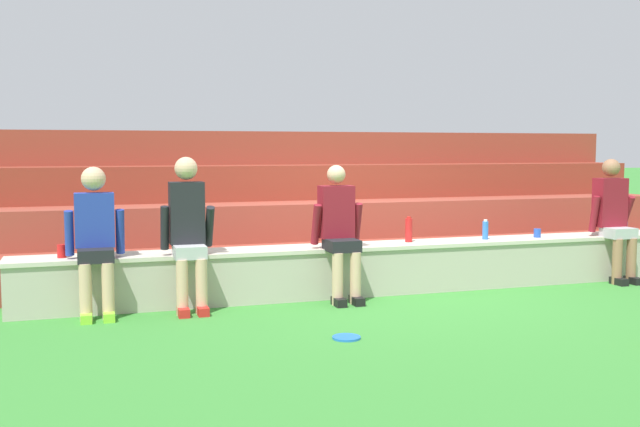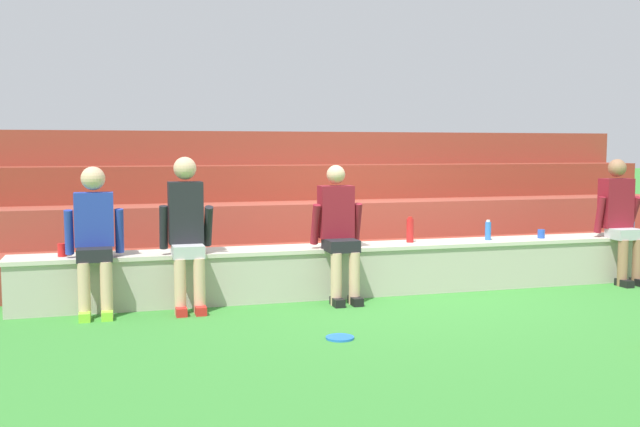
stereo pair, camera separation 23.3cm
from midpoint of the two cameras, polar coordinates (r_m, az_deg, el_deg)
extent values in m
plane|color=#388433|center=(7.76, 6.44, -6.44)|extent=(80.00, 80.00, 0.00)
cube|color=#B7AF9E|center=(7.92, 5.80, -4.28)|extent=(7.54, 0.47, 0.52)
cube|color=beige|center=(7.89, 5.82, -2.51)|extent=(7.58, 0.51, 0.04)
cube|color=brown|center=(8.58, 4.05, -3.81)|extent=(9.08, 0.64, 0.44)
cube|color=#963F30|center=(9.15, 2.67, -1.84)|extent=(9.08, 0.64, 0.89)
cube|color=maroon|center=(9.73, 1.46, -0.10)|extent=(9.08, 0.64, 1.33)
cube|color=brown|center=(10.33, 0.39, 1.43)|extent=(9.08, 0.64, 1.77)
cylinder|color=#DBAD89|center=(6.95, -16.98, -5.81)|extent=(0.11, 0.11, 0.52)
cylinder|color=#DBAD89|center=(6.95, -15.37, -5.77)|extent=(0.11, 0.11, 0.52)
cube|color=#8CD833|center=(6.95, -16.94, -7.66)|extent=(0.10, 0.22, 0.08)
cube|color=#8CD833|center=(6.95, -15.32, -7.62)|extent=(0.10, 0.22, 0.08)
cube|color=black|center=(7.01, -16.24, -3.07)|extent=(0.32, 0.30, 0.12)
cube|color=#23389E|center=(7.15, -16.30, -0.43)|extent=(0.35, 0.20, 0.51)
sphere|color=#DBAD89|center=(7.13, -16.38, 2.64)|extent=(0.22, 0.22, 0.22)
cylinder|color=#23389E|center=(7.15, -18.10, -1.40)|extent=(0.08, 0.15, 0.43)
cylinder|color=#23389E|center=(7.15, -14.46, -1.31)|extent=(0.08, 0.14, 0.43)
cylinder|color=#DBAD89|center=(6.95, -9.89, -5.65)|extent=(0.11, 0.11, 0.52)
cylinder|color=#DBAD89|center=(6.98, -8.43, -5.60)|extent=(0.11, 0.11, 0.52)
cube|color=red|center=(6.96, -9.83, -7.50)|extent=(0.10, 0.22, 0.08)
cube|color=red|center=(6.98, -8.36, -7.44)|extent=(0.10, 0.22, 0.08)
cube|color=#B2B2B7|center=(7.05, -9.33, -2.90)|extent=(0.29, 0.33, 0.12)
cube|color=black|center=(7.15, -9.51, 0.07)|extent=(0.33, 0.20, 0.60)
sphere|color=#DBAD89|center=(7.13, -9.56, 3.50)|extent=(0.22, 0.22, 0.22)
cylinder|color=black|center=(7.12, -11.18, -1.07)|extent=(0.08, 0.15, 0.43)
cylinder|color=black|center=(7.17, -7.79, -0.97)|extent=(0.08, 0.25, 0.42)
cylinder|color=#DBAD89|center=(7.25, 2.19, -5.14)|extent=(0.11, 0.11, 0.52)
cylinder|color=#DBAD89|center=(7.31, 3.61, -5.06)|extent=(0.11, 0.11, 0.52)
cube|color=black|center=(7.25, 2.29, -6.91)|extent=(0.10, 0.22, 0.08)
cube|color=black|center=(7.32, 3.71, -6.81)|extent=(0.10, 0.22, 0.08)
cube|color=black|center=(7.37, 2.54, -2.49)|extent=(0.31, 0.35, 0.12)
cube|color=maroon|center=(7.50, 2.13, 0.13)|extent=(0.34, 0.20, 0.54)
sphere|color=#DBAD89|center=(7.47, 2.14, 3.06)|extent=(0.19, 0.19, 0.19)
cylinder|color=maroon|center=(7.42, 0.55, -0.85)|extent=(0.08, 0.19, 0.43)
cylinder|color=maroon|center=(7.56, 3.78, -0.75)|extent=(0.08, 0.18, 0.43)
cylinder|color=#996B4C|center=(8.96, 23.20, -3.57)|extent=(0.11, 0.11, 0.52)
cylinder|color=#996B4C|center=(9.09, 24.16, -3.49)|extent=(0.11, 0.11, 0.52)
cube|color=black|center=(8.97, 23.31, -5.00)|extent=(0.10, 0.22, 0.08)
cube|color=black|center=(9.09, 24.27, -4.90)|extent=(0.10, 0.22, 0.08)
cube|color=#B2B2B7|center=(9.07, 23.30, -1.47)|extent=(0.32, 0.28, 0.12)
cube|color=maroon|center=(9.17, 22.73, 0.75)|extent=(0.36, 0.20, 0.57)
sphere|color=#996B4C|center=(9.15, 22.82, 3.29)|extent=(0.21, 0.21, 0.21)
cylinder|color=maroon|center=(9.02, 21.66, -0.09)|extent=(0.08, 0.15, 0.43)
cylinder|color=maroon|center=(9.30, 23.87, -0.02)|extent=(0.08, 0.23, 0.42)
cylinder|color=red|center=(8.03, 7.86, -1.33)|extent=(0.08, 0.08, 0.26)
cylinder|color=red|center=(8.02, 7.87, -0.33)|extent=(0.05, 0.05, 0.02)
cylinder|color=blue|center=(9.47, 23.75, -0.82)|extent=(0.07, 0.07, 0.23)
cylinder|color=white|center=(9.46, 23.78, -0.06)|extent=(0.04, 0.04, 0.02)
cylinder|color=blue|center=(8.40, 13.73, -1.33)|extent=(0.07, 0.07, 0.20)
cylinder|color=white|center=(8.39, 13.75, -0.57)|extent=(0.04, 0.04, 0.02)
cylinder|color=red|center=(7.31, -18.59, -2.71)|extent=(0.08, 0.08, 0.12)
cylinder|color=blue|center=(8.73, 17.59, -1.52)|extent=(0.08, 0.08, 0.10)
cylinder|color=blue|center=(6.05, 2.68, -9.65)|extent=(0.23, 0.23, 0.02)
camera|label=1|loc=(0.12, -89.12, 0.08)|focal=41.08mm
camera|label=2|loc=(0.12, 90.88, -0.08)|focal=41.08mm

